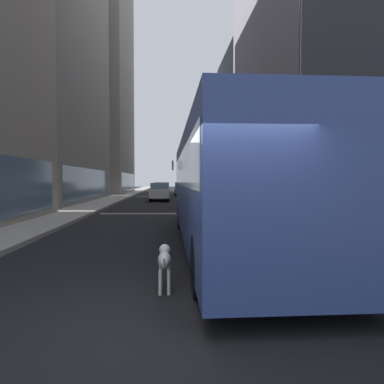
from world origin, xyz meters
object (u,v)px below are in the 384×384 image
at_px(car_grey_wagon, 162,189).
at_px(dalmatian_dog, 165,260).
at_px(car_red_coupe, 193,196).
at_px(car_silver_sedan, 190,187).
at_px(transit_bus, 227,183).
at_px(car_blue_hatchback, 182,189).
at_px(car_white_van, 160,192).

relative_size(car_grey_wagon, dalmatian_dog, 4.23).
bearing_deg(dalmatian_dog, car_red_coupe, 84.16).
bearing_deg(car_silver_sedan, car_red_coupe, -93.36).
height_order(car_red_coupe, dalmatian_dog, car_red_coupe).
height_order(transit_bus, car_blue_hatchback, transit_bus).
distance_m(car_red_coupe, car_white_van, 8.78).
height_order(transit_bus, car_grey_wagon, transit_bus).
relative_size(car_white_van, car_blue_hatchback, 1.07).
xyz_separation_m(transit_bus, car_white_van, (-2.40, 21.49, -0.95)).
height_order(car_red_coupe, car_blue_hatchback, same).
distance_m(transit_bus, dalmatian_dog, 4.33).
xyz_separation_m(car_red_coupe, car_silver_sedan, (1.60, 27.25, -0.00)).
bearing_deg(transit_bus, car_red_coupe, 90.00).
bearing_deg(car_grey_wagon, car_red_coupe, -82.25).
relative_size(car_red_coupe, car_blue_hatchback, 1.05).
xyz_separation_m(car_grey_wagon, dalmatian_dog, (0.68, -34.46, -0.31)).
bearing_deg(car_blue_hatchback, dalmatian_dog, -92.79).
relative_size(transit_bus, dalmatian_dog, 11.98).
bearing_deg(car_grey_wagon, car_white_van, -90.00).
xyz_separation_m(transit_bus, car_blue_hatchback, (0.00, 31.57, -0.95)).
height_order(car_red_coupe, car_white_van, same).
height_order(car_silver_sedan, car_white_van, same).
height_order(car_silver_sedan, dalmatian_dog, car_silver_sedan).
xyz_separation_m(car_red_coupe, car_blue_hatchback, (-0.00, 18.52, -0.00)).
xyz_separation_m(car_blue_hatchback, dalmatian_dog, (-1.72, -35.34, -0.31)).
height_order(car_silver_sedan, car_blue_hatchback, same).
relative_size(car_blue_hatchback, dalmatian_dog, 4.65).
bearing_deg(transit_bus, dalmatian_dog, -114.53).
relative_size(transit_bus, car_silver_sedan, 2.57).
xyz_separation_m(car_white_van, dalmatian_dog, (0.68, -25.26, -0.31)).
bearing_deg(transit_bus, car_blue_hatchback, 90.00).
xyz_separation_m(car_silver_sedan, car_white_van, (-4.00, -18.80, 0.00)).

